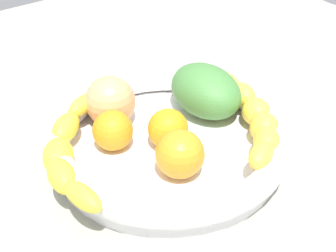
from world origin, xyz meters
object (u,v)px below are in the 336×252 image
object	(u,v)px
banana_draped_left	(67,151)
orange_mid_left	(113,130)
mango_green	(206,91)
orange_mid_right	(169,129)
banana_draped_right	(254,117)
peach_blush	(110,101)
fruit_bowl	(168,140)
orange_front	(180,154)

from	to	relation	value
banana_draped_left	orange_mid_left	xyz separation A→B (cm)	(-6.37, -0.18, 0.08)
mango_green	orange_mid_right	bearing A→B (deg)	20.16
orange_mid_right	mango_green	distance (cm)	9.35
banana_draped_right	mango_green	size ratio (longest dim) A/B	1.69
orange_mid_left	banana_draped_left	bearing A→B (deg)	1.65
orange_mid_right	peach_blush	bearing A→B (deg)	-70.13
fruit_bowl	banana_draped_right	distance (cm)	11.47
orange_front	peach_blush	world-z (taller)	peach_blush
fruit_bowl	banana_draped_right	world-z (taller)	banana_draped_right
fruit_bowl	banana_draped_right	bearing A→B (deg)	154.95
orange_mid_left	peach_blush	distance (cm)	5.55
banana_draped_left	orange_mid_right	xyz separation A→B (cm)	(-12.16, 3.73, 0.09)
orange_front	peach_blush	size ratio (longest dim) A/B	0.86
orange_mid_left	orange_mid_right	size ratio (longest dim) A/B	0.99
banana_draped_left	mango_green	world-z (taller)	mango_green
orange_front	orange_mid_right	bearing A→B (deg)	-113.85
orange_mid_left	mango_green	bearing A→B (deg)	177.24
peach_blush	orange_mid_right	bearing A→B (deg)	109.87
fruit_bowl	mango_green	size ratio (longest dim) A/B	2.69
orange_mid_right	peach_blush	xyz separation A→B (cm)	(3.15, -8.72, 0.81)
fruit_bowl	orange_mid_right	size ratio (longest dim) A/B	5.97
banana_draped_left	orange_front	world-z (taller)	orange_front
banana_draped_left	orange_front	bearing A→B (deg)	138.12
fruit_bowl	orange_mid_right	distance (cm)	1.76
fruit_bowl	orange_mid_right	bearing A→B (deg)	153.59
fruit_bowl	mango_green	distance (cm)	9.73
banana_draped_left	peach_blush	bearing A→B (deg)	-151.00
fruit_bowl	peach_blush	bearing A→B (deg)	-70.60
orange_front	orange_mid_left	distance (cm)	9.72
orange_mid_left	mango_green	size ratio (longest dim) A/B	0.45
banana_draped_right	orange_mid_right	size ratio (longest dim) A/B	3.74
fruit_bowl	banana_draped_left	xyz separation A→B (cm)	(12.07, -3.68, 1.67)
banana_draped_right	orange_front	xyz separation A→B (cm)	(12.43, 0.40, 0.22)
banana_draped_right	orange_front	world-z (taller)	orange_front
banana_draped_left	mango_green	bearing A→B (deg)	178.58
banana_draped_left	orange_mid_left	bearing A→B (deg)	-178.35
banana_draped_right	orange_mid_left	distance (cm)	18.15
orange_mid_left	mango_green	world-z (taller)	mango_green
banana_draped_right	orange_front	size ratio (longest dim) A/B	3.31
banana_draped_left	orange_mid_right	distance (cm)	12.72
banana_draped_right	mango_green	bearing A→B (deg)	-79.90
banana_draped_right	fruit_bowl	bearing A→B (deg)	-25.05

